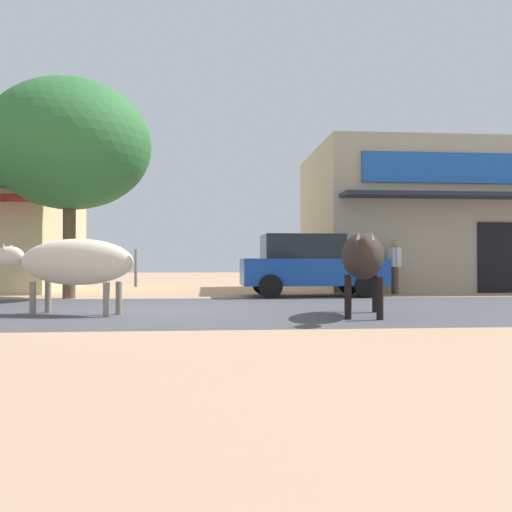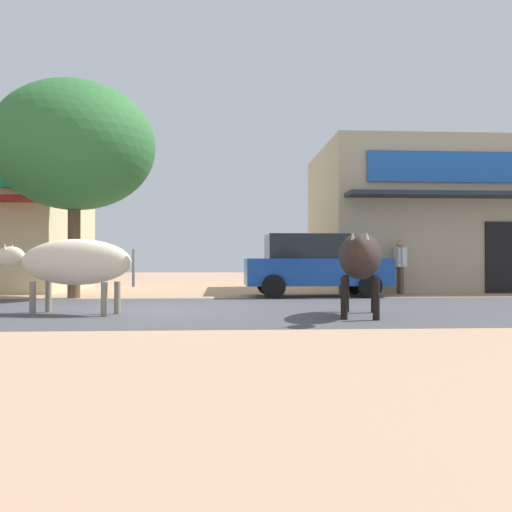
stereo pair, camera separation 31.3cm
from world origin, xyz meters
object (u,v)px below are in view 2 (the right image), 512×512
cow_far_dark (360,257)px  cow_near_brown (72,263)px  roadside_tree (74,146)px  parked_hatchback_car (313,265)px  pedestrian_by_shop (400,263)px

cow_far_dark → cow_near_brown: bearing=172.0°
cow_far_dark → roadside_tree: bearing=139.5°
parked_hatchback_car → cow_far_dark: 5.52m
parked_hatchback_car → cow_far_dark: parked_hatchback_car is taller
cow_far_dark → pedestrian_by_shop: (2.77, 6.38, -0.10)m
parked_hatchback_car → cow_near_brown: size_ratio=1.42×
cow_near_brown → roadside_tree: bearing=104.2°
roadside_tree → cow_near_brown: bearing=-75.8°
roadside_tree → cow_far_dark: size_ratio=2.10×
cow_near_brown → cow_far_dark: size_ratio=1.02×
roadside_tree → cow_near_brown: roadside_tree is taller
parked_hatchback_car → pedestrian_by_shop: parked_hatchback_car is taller
roadside_tree → parked_hatchback_car: roadside_tree is taller
parked_hatchback_car → cow_near_brown: (-5.03, -4.83, 0.06)m
parked_hatchback_car → roadside_tree: bearing=-176.6°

